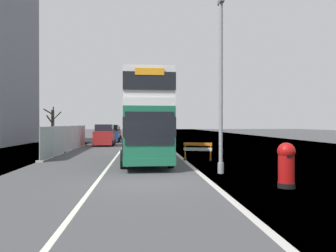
{
  "coord_description": "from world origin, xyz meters",
  "views": [
    {
      "loc": [
        -0.17,
        -13.74,
        2.32
      ],
      "look_at": [
        1.29,
        5.34,
        2.2
      ],
      "focal_mm": 37.73,
      "sensor_mm": 36.0,
      "label": 1
    }
  ],
  "objects": [
    {
      "name": "double_decker_bus",
      "position": [
        0.01,
        7.87,
        2.7
      ],
      "size": [
        3.05,
        10.7,
        5.09
      ],
      "color": "#196042",
      "rests_on": "ground"
    },
    {
      "name": "roadworks_barrier",
      "position": [
        3.42,
        8.38,
        0.72
      ],
      "size": [
        1.82,
        0.91,
        1.13
      ],
      "color": "orange",
      "rests_on": "ground"
    },
    {
      "name": "red_pillar_postbox",
      "position": [
        5.07,
        -1.37,
        0.9
      ],
      "size": [
        0.65,
        0.65,
        1.64
      ],
      "color": "black",
      "rests_on": "ground"
    },
    {
      "name": "car_oncoming_near",
      "position": [
        -4.03,
        23.95,
        1.07
      ],
      "size": [
        2.1,
        4.44,
        2.26
      ],
      "color": "maroon",
      "rests_on": "ground"
    },
    {
      "name": "bare_tree_far_verge_near",
      "position": [
        -11.98,
        34.47,
        2.38
      ],
      "size": [
        2.43,
        3.04,
        4.68
      ],
      "color": "#4C3D2D",
      "rests_on": "ground"
    },
    {
      "name": "construction_site_fence",
      "position": [
        -6.23,
        16.39,
        1.05
      ],
      "size": [
        0.44,
        17.2,
        2.19
      ],
      "color": "#A8AAAD",
      "rests_on": "ground"
    },
    {
      "name": "ground",
      "position": [
        0.59,
        0.15,
        -0.05
      ],
      "size": [
        140.0,
        280.0,
        0.1
      ],
      "color": "#424244"
    },
    {
      "name": "car_receding_mid",
      "position": [
        -3.82,
        30.94,
        1.02
      ],
      "size": [
        1.91,
        3.94,
        2.19
      ],
      "color": "navy",
      "rests_on": "ground"
    },
    {
      "name": "lamppost_foreground",
      "position": [
        3.54,
        2.44,
        3.83
      ],
      "size": [
        0.29,
        0.7,
        8.13
      ],
      "color": "gray",
      "rests_on": "ground"
    },
    {
      "name": "car_receding_far",
      "position": [
        -4.17,
        39.71,
        0.92
      ],
      "size": [
        2.0,
        4.29,
        1.94
      ],
      "color": "maroon",
      "rests_on": "ground"
    }
  ]
}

